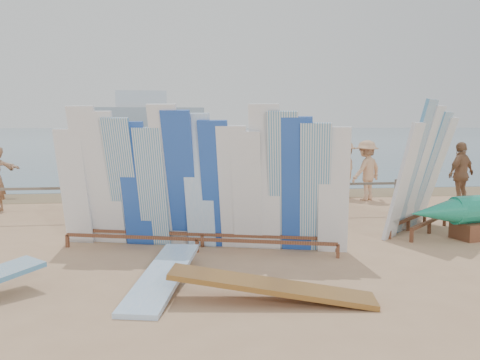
{
  "coord_description": "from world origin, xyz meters",
  "views": [
    {
      "loc": [
        0.42,
        -9.29,
        2.32
      ],
      "look_at": [
        1.82,
        1.92,
        1.06
      ],
      "focal_mm": 38.0,
      "sensor_mm": 36.0,
      "label": 1
    }
  ],
  "objects": [
    {
      "name": "ground",
      "position": [
        0.0,
        0.0,
        0.0
      ],
      "size": [
        160.0,
        160.0,
        0.0
      ],
      "primitive_type": "plane",
      "color": "tan",
      "rests_on": "ground"
    },
    {
      "name": "ocean",
      "position": [
        0.0,
        128.0,
        0.0
      ],
      "size": [
        320.0,
        240.0,
        0.02
      ],
      "primitive_type": "cube",
      "color": "slate",
      "rests_on": "ground"
    },
    {
      "name": "wet_sand_strip",
      "position": [
        0.0,
        7.2,
        0.0
      ],
      "size": [
        40.0,
        2.6,
        0.01
      ],
      "primitive_type": "cube",
      "color": "olive",
      "rests_on": "ground"
    },
    {
      "name": "distant_ship",
      "position": [
        -12.0,
        180.0,
        5.31
      ],
      "size": [
        45.0,
        8.0,
        14.0
      ],
      "color": "#999EA3",
      "rests_on": "ocean"
    },
    {
      "name": "fence",
      "position": [
        0.0,
        3.0,
        0.63
      ],
      "size": [
        12.08,
        0.08,
        0.9
      ],
      "color": "#746758",
      "rests_on": "ground"
    },
    {
      "name": "main_surfboard_rack",
      "position": [
        0.81,
        -0.08,
        1.2
      ],
      "size": [
        5.32,
        1.99,
        2.67
      ],
      "rotation": [
        0.0,
        0.0,
        -0.28
      ],
      "color": "brown",
      "rests_on": "ground"
    },
    {
      "name": "side_surfboard_rack",
      "position": [
        5.55,
        0.85,
        1.26
      ],
      "size": [
        2.23,
        2.19,
        2.81
      ],
      "rotation": [
        0.0,
        0.0,
        0.77
      ],
      "color": "brown",
      "rests_on": "ground"
    },
    {
      "name": "vendor_table",
      "position": [
        3.11,
        0.72,
        0.37
      ],
      "size": [
        1.01,
        0.88,
        1.12
      ],
      "rotation": [
        0.0,
        0.0,
        0.41
      ],
      "color": "brown",
      "rests_on": "ground"
    },
    {
      "name": "flat_board_b",
      "position": [
        0.2,
        -2.07,
        0.0
      ],
      "size": [
        1.15,
        2.75,
        0.27
      ],
      "primitive_type": "cube",
      "rotation": [
        0.08,
        0.0,
        -0.22
      ],
      "color": "#98C5F3",
      "rests_on": "ground"
    },
    {
      "name": "flat_board_c",
      "position": [
        1.63,
        -2.96,
        0.0
      ],
      "size": [
        2.74,
        1.08,
        0.42
      ],
      "primitive_type": "cube",
      "rotation": [
        0.13,
        0.0,
        1.37
      ],
      "color": "#906027",
      "rests_on": "ground"
    },
    {
      "name": "beach_chair_left",
      "position": [
        -0.06,
        3.88,
        0.26
      ],
      "size": [
        0.8,
        0.8,
        0.91
      ],
      "rotation": [
        0.0,
        0.0,
        -0.56
      ],
      "color": "red",
      "rests_on": "ground"
    },
    {
      "name": "beach_chair_right",
      "position": [
        0.04,
        3.98,
        0.25
      ],
      "size": [
        0.7,
        0.71,
        0.85
      ],
      "rotation": [
        0.0,
        0.0,
        0.38
      ],
      "color": "red",
      "rests_on": "ground"
    },
    {
      "name": "stroller",
      "position": [
        3.19,
        3.52,
        0.48
      ],
      "size": [
        0.69,
        0.93,
        1.19
      ],
      "rotation": [
        0.0,
        0.0,
        -0.11
      ],
      "color": "red",
      "rests_on": "ground"
    },
    {
      "name": "beachgoer_5",
      "position": [
        -0.08,
        6.47,
        0.89
      ],
      "size": [
        1.1,
        1.73,
        1.78
      ],
      "primitive_type": "imported",
      "rotation": [
        0.0,
        0.0,
        1.2
      ],
      "color": "beige",
      "rests_on": "ground"
    },
    {
      "name": "beachgoer_4",
      "position": [
        0.04,
        5.67,
        0.87
      ],
      "size": [
        0.75,
        1.1,
        1.73
      ],
      "primitive_type": "imported",
      "rotation": [
        0.0,
        0.0,
        1.24
      ],
      "color": "#8C6042",
      "rests_on": "ground"
    },
    {
      "name": "beachgoer_2",
      "position": [
        -1.1,
        5.0,
        0.95
      ],
      "size": [
        1.0,
        0.65,
        1.89
      ],
      "primitive_type": "imported",
      "rotation": [
        0.0,
        0.0,
        2.9
      ],
      "color": "beige",
      "rests_on": "ground"
    },
    {
      "name": "beachgoer_10",
      "position": [
        8.28,
        3.89,
        0.91
      ],
      "size": [
        1.16,
        0.9,
        1.81
      ],
      "primitive_type": "imported",
      "rotation": [
        0.0,
        0.0,
        3.62
      ],
      "color": "#8C6042",
      "rests_on": "ground"
    },
    {
      "name": "beachgoer_7",
      "position": [
        2.08,
        5.31,
        0.83
      ],
      "size": [
        0.69,
        0.55,
        1.66
      ],
      "primitive_type": "imported",
      "rotation": [
        0.0,
        0.0,
        3.57
      ],
      "color": "#8C6042",
      "rests_on": "ground"
    },
    {
      "name": "beachgoer_9",
      "position": [
        5.61,
        5.91,
        0.9
      ],
      "size": [
        0.59,
        1.2,
        1.79
      ],
      "primitive_type": "imported",
      "rotation": [
        0.0,
        0.0,
        4.61
      ],
      "color": "tan",
      "rests_on": "ground"
    },
    {
      "name": "beachgoer_extra_0",
      "position": [
        6.11,
        5.39,
        0.91
      ],
      "size": [
        1.25,
        1.04,
        1.81
      ],
      "primitive_type": "imported",
      "rotation": [
        0.0,
        0.0,
        3.71
      ],
      "color": "tan",
      "rests_on": "ground"
    },
    {
      "name": "beachgoer_6",
      "position": [
        1.97,
        5.47,
        0.94
      ],
      "size": [
        1.0,
        0.87,
        1.87
      ],
      "primitive_type": "imported",
      "rotation": [
        0.0,
        0.0,
        0.59
      ],
      "color": "tan",
      "rests_on": "ground"
    },
    {
      "name": "beachgoer_8",
      "position": [
        2.99,
        3.6,
        0.8
      ],
      "size": [
        0.83,
        0.51,
        1.6
      ],
      "primitive_type": "imported",
      "rotation": [
        0.0,
        0.0,
        0.18
      ],
      "color": "beige",
      "rests_on": "ground"
    },
    {
      "name": "beachgoer_3",
      "position": [
        -0.29,
        6.75,
        0.85
      ],
      "size": [
        1.17,
        1.0,
        1.71
      ],
      "primitive_type": "imported",
      "rotation": [
        0.0,
        0.0,
        5.68
      ],
      "color": "tan",
      "rests_on": "ground"
    }
  ]
}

